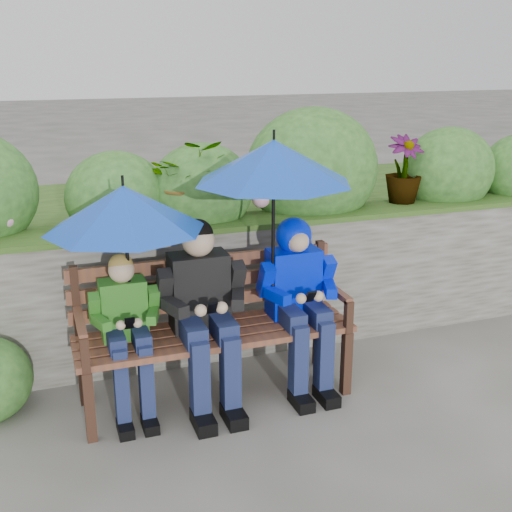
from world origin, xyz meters
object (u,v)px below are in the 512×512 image
object	(u,v)px
boy_middle	(203,306)
umbrella_right	(274,162)
park_bench	(212,319)
boy_right	(299,290)
umbrella_left	(124,208)
boy_left	(127,326)

from	to	relation	value
boy_middle	umbrella_right	world-z (taller)	umbrella_right
park_bench	boy_middle	xyz separation A→B (m)	(-0.08, -0.09, 0.14)
umbrella_right	park_bench	bearing A→B (deg)	171.88
boy_right	umbrella_right	bearing A→B (deg)	174.50
park_bench	umbrella_left	xyz separation A→B (m)	(-0.53, -0.03, 0.80)
umbrella_left	umbrella_right	xyz separation A→B (m)	(0.93, -0.03, 0.23)
park_bench	umbrella_right	size ratio (longest dim) A/B	1.74
boy_middle	umbrella_right	xyz separation A→B (m)	(0.48, 0.04, 0.89)
boy_middle	umbrella_left	bearing A→B (deg)	172.22
park_bench	boy_right	distance (m)	0.61
boy_middle	umbrella_left	world-z (taller)	umbrella_left
boy_right	umbrella_left	distance (m)	1.28
boy_left	umbrella_right	size ratio (longest dim) A/B	1.02
boy_left	boy_right	distance (m)	1.15
park_bench	boy_left	world-z (taller)	boy_left
park_bench	boy_left	xyz separation A→B (m)	(-0.57, -0.08, 0.06)
umbrella_right	boy_right	bearing A→B (deg)	-5.50
boy_middle	boy_left	bearing A→B (deg)	177.90
umbrella_left	umbrella_right	size ratio (longest dim) A/B	0.94
boy_left	umbrella_right	bearing A→B (deg)	1.05
boy_left	umbrella_left	world-z (taller)	umbrella_left
boy_right	umbrella_right	xyz separation A→B (m)	(-0.18, 0.02, 0.86)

